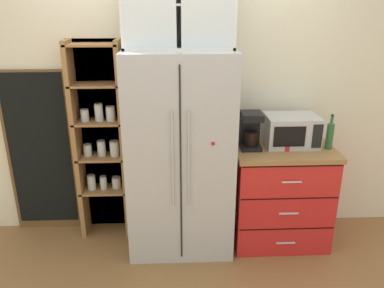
% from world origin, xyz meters
% --- Properties ---
extents(ground_plane, '(10.61, 10.61, 0.00)m').
position_xyz_m(ground_plane, '(0.00, 0.00, 0.00)').
color(ground_plane, olive).
extents(wall_back_cream, '(4.92, 0.10, 2.55)m').
position_xyz_m(wall_back_cream, '(0.00, 0.40, 1.27)').
color(wall_back_cream, silver).
rests_on(wall_back_cream, ground).
extents(refrigerator, '(0.87, 0.66, 1.72)m').
position_xyz_m(refrigerator, '(0.00, 0.03, 0.86)').
color(refrigerator, '#B7BABF').
rests_on(refrigerator, ground).
extents(pantry_shelf_column, '(0.49, 0.27, 1.77)m').
position_xyz_m(pantry_shelf_column, '(-0.70, 0.29, 0.90)').
color(pantry_shelf_column, brown).
rests_on(pantry_shelf_column, ground).
extents(counter_cabinet, '(0.85, 0.62, 0.90)m').
position_xyz_m(counter_cabinet, '(0.88, 0.06, 0.45)').
color(counter_cabinet, red).
rests_on(counter_cabinet, ground).
extents(microwave, '(0.44, 0.33, 0.26)m').
position_xyz_m(microwave, '(0.95, 0.10, 1.03)').
color(microwave, '#B7BABF').
rests_on(microwave, counter_cabinet).
extents(coffee_maker, '(0.17, 0.20, 0.31)m').
position_xyz_m(coffee_maker, '(0.59, 0.06, 1.05)').
color(coffee_maker, black).
rests_on(coffee_maker, counter_cabinet).
extents(mug_red, '(0.12, 0.09, 0.09)m').
position_xyz_m(mug_red, '(0.88, -0.02, 0.94)').
color(mug_red, red).
rests_on(mug_red, counter_cabinet).
extents(mug_cream, '(0.12, 0.08, 0.09)m').
position_xyz_m(mug_cream, '(0.88, 0.01, 0.95)').
color(mug_cream, silver).
rests_on(mug_cream, counter_cabinet).
extents(bottle_green, '(0.06, 0.06, 0.30)m').
position_xyz_m(bottle_green, '(1.25, 0.00, 1.03)').
color(bottle_green, '#285B33').
rests_on(bottle_green, counter_cabinet).
extents(upper_cabinet, '(0.83, 0.32, 0.63)m').
position_xyz_m(upper_cabinet, '(-0.00, 0.08, 2.03)').
color(upper_cabinet, silver).
rests_on(upper_cabinet, refrigerator).
extents(chalkboard_menu, '(0.60, 0.04, 1.52)m').
position_xyz_m(chalkboard_menu, '(-1.26, 0.33, 0.77)').
color(chalkboard_menu, brown).
rests_on(chalkboard_menu, ground).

